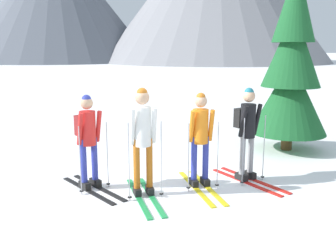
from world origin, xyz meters
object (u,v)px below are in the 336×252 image
Objects in this scene: skier_in_white at (143,135)px; pine_tree_near at (291,68)px; skier_in_orange at (200,136)px; skier_in_red at (88,137)px; skier_in_black at (247,129)px.

pine_tree_near reaches higher than skier_in_white.
skier_in_orange is 0.41× the size of pine_tree_near.
skier_in_orange is at bearing -6.21° from skier_in_red.
skier_in_red is at bearing -157.04° from pine_tree_near.
pine_tree_near is (4.69, 1.99, 1.07)m from skier_in_red.
skier_in_white is at bearing -27.30° from skier_in_red.
skier_in_red is 2.92m from skier_in_black.
skier_in_orange is (1.98, -0.22, -0.01)m from skier_in_red.
skier_in_black is 0.40× the size of pine_tree_near.
skier_in_white reaches higher than skier_in_black.
skier_in_black is 2.85m from pine_tree_near.
skier_in_white is 1.09m from skier_in_orange.
pine_tree_near reaches higher than skier_in_red.
skier_in_red is at bearing 152.70° from skier_in_white.
skier_in_red is 0.96× the size of skier_in_black.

